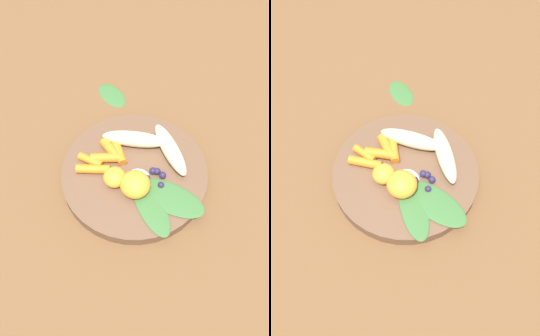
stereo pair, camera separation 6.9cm
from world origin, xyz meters
The scene contains 16 objects.
ground_plane centered at (0.00, 0.00, 0.00)m, with size 2.40×2.40×0.00m, color brown.
bowl centered at (0.00, 0.00, 0.01)m, with size 0.28×0.28×0.02m, color brown.
banana_peeled_left centered at (0.06, 0.01, 0.04)m, with size 0.13×0.03×0.03m, color beige.
banana_peeled_right centered at (0.05, -0.06, 0.04)m, with size 0.13×0.03×0.03m, color beige.
orange_segment_near centered at (-0.04, -0.01, 0.04)m, with size 0.06×0.06×0.04m, color #F4A833.
orange_segment_far centered at (-0.03, 0.03, 0.04)m, with size 0.04×0.04×0.03m, color #F4A833.
carrot_front centered at (0.04, 0.04, 0.03)m, with size 0.02×0.02×0.06m, color orange.
carrot_mid_left centered at (0.04, 0.05, 0.03)m, with size 0.02×0.02×0.05m, color orange.
carrot_mid_right centered at (0.02, 0.06, 0.03)m, with size 0.02×0.02×0.06m, color orange.
carrot_rear centered at (0.01, 0.09, 0.03)m, with size 0.02×0.02×0.05m, color orange.
carrot_small centered at (-0.01, 0.08, 0.03)m, with size 0.02×0.02×0.06m, color orange.
blueberry_pile centered at (-0.01, -0.04, 0.03)m, with size 0.04×0.05×0.02m.
coconut_shred_patch centered at (-0.02, -0.01, 0.03)m, with size 0.05×0.05×0.00m, color white.
kale_leaf_left centered at (-0.07, -0.04, 0.03)m, with size 0.13×0.05×0.01m, color #3D7038.
kale_leaf_right centered at (-0.05, -0.07, 0.03)m, with size 0.13×0.06×0.01m, color #3D7038.
kale_leaf_stray centered at (0.21, 0.08, 0.00)m, with size 0.08×0.05×0.01m, color #3D7038.
Camera 1 is at (-0.37, -0.05, 0.62)m, focal length 39.50 mm.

